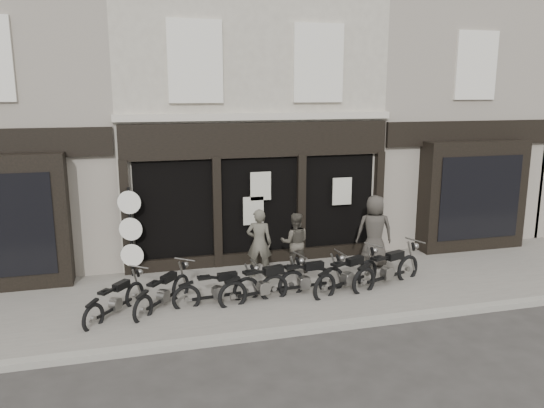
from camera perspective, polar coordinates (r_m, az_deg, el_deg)
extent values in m
plane|color=#2D2B28|center=(11.95, 2.12, -11.08)|extent=(90.00, 90.00, 0.00)
cube|color=#6A655D|center=(12.72, 0.90, -9.30)|extent=(30.00, 4.20, 0.12)
cube|color=gray|center=(10.84, 4.13, -13.25)|extent=(30.00, 0.25, 0.13)
cube|color=#BBB5A1|center=(16.82, -3.93, 10.02)|extent=(7.20, 6.00, 8.20)
cube|color=black|center=(13.85, -1.38, 6.91)|extent=(7.10, 0.18, 0.90)
cube|color=black|center=(14.22, -1.39, -0.92)|extent=(6.50, 0.10, 2.95)
cube|color=black|center=(14.50, -1.30, -5.91)|extent=(7.10, 0.20, 0.44)
cube|color=#BDB4A4|center=(13.84, -1.42, 9.40)|extent=(7.30, 0.22, 0.18)
cube|color=silver|center=(13.55, -8.26, 14.93)|extent=(1.35, 0.12, 2.00)
cube|color=black|center=(13.58, -8.28, 14.93)|extent=(1.05, 0.06, 1.70)
cube|color=silver|center=(14.31, 5.00, 14.85)|extent=(1.35, 0.12, 2.00)
cube|color=black|center=(14.34, 4.96, 14.85)|extent=(1.05, 0.06, 1.70)
cube|color=black|center=(13.75, -15.43, -1.60)|extent=(0.22, 0.22, 3.00)
cube|color=black|center=(13.91, -5.92, -1.06)|extent=(0.22, 0.22, 3.00)
cube|color=black|center=(14.44, 3.12, -0.52)|extent=(0.22, 0.22, 3.00)
cube|color=black|center=(15.31, 11.32, -0.02)|extent=(0.22, 0.22, 3.00)
cube|color=beige|center=(13.90, -1.23, 1.94)|extent=(0.55, 0.04, 0.75)
cube|color=beige|center=(14.66, 7.53, 1.37)|extent=(0.55, 0.04, 0.75)
cube|color=beige|center=(13.98, -2.02, -0.73)|extent=(0.55, 0.04, 0.75)
cube|color=gray|center=(16.77, -26.00, 8.84)|extent=(5.50, 6.00, 8.20)
cube|color=gray|center=(19.10, 15.39, 9.86)|extent=(5.50, 6.00, 8.20)
cube|color=black|center=(16.56, 20.76, 0.86)|extent=(3.20, 0.70, 3.20)
cube|color=black|center=(16.28, 21.47, 0.63)|extent=(2.60, 0.06, 2.40)
cube|color=black|center=(16.57, 20.62, 7.17)|extent=(5.40, 0.16, 0.70)
cube|color=silver|center=(16.55, 21.10, 13.73)|extent=(1.30, 0.10, 1.90)
cube|color=black|center=(16.58, 21.04, 13.73)|extent=(1.00, 0.06, 1.60)
torus|color=black|center=(12.18, -14.56, -9.49)|extent=(0.44, 0.53, 0.61)
torus|color=black|center=(11.26, -18.67, -11.56)|extent=(0.44, 0.53, 0.61)
cube|color=black|center=(11.72, -16.52, -10.65)|extent=(0.70, 0.87, 0.05)
cube|color=gray|center=(11.71, -16.48, -10.30)|extent=(0.26, 0.27, 0.23)
cube|color=black|center=(11.74, -15.91, -8.41)|extent=(0.38, 0.42, 0.15)
cube|color=black|center=(11.37, -17.52, -9.00)|extent=(0.31, 0.32, 0.05)
cylinder|color=gray|center=(12.12, -14.14, -6.58)|extent=(0.43, 0.35, 0.03)
torus|color=black|center=(12.36, -9.80, -8.88)|extent=(0.47, 0.54, 0.63)
torus|color=black|center=(11.36, -13.71, -10.99)|extent=(0.47, 0.54, 0.63)
cube|color=black|center=(11.86, -11.66, -10.06)|extent=(0.74, 0.88, 0.06)
cube|color=gray|center=(11.85, -11.62, -9.70)|extent=(0.27, 0.28, 0.24)
cube|color=black|center=(11.89, -11.06, -7.77)|extent=(0.40, 0.43, 0.16)
cube|color=black|center=(11.49, -12.59, -8.36)|extent=(0.32, 0.33, 0.06)
cylinder|color=gray|center=(12.32, -9.37, -5.91)|extent=(0.44, 0.37, 0.03)
torus|color=black|center=(12.05, -2.79, -9.26)|extent=(0.64, 0.15, 0.64)
torus|color=black|center=(11.72, -9.18, -10.04)|extent=(0.64, 0.15, 0.64)
cube|color=black|center=(11.88, -5.94, -9.83)|extent=(1.11, 0.17, 0.06)
cube|color=gray|center=(11.86, -5.86, -9.48)|extent=(0.24, 0.19, 0.24)
cube|color=black|center=(11.79, -4.83, -7.74)|extent=(0.45, 0.21, 0.16)
cube|color=black|center=(11.65, -7.33, -7.85)|extent=(0.30, 0.22, 0.06)
cylinder|color=gray|center=(11.90, -1.88, -6.37)|extent=(0.09, 0.54, 0.03)
torus|color=black|center=(12.31, 2.09, -8.65)|extent=(0.69, 0.25, 0.69)
torus|color=black|center=(11.69, -4.26, -9.84)|extent=(0.69, 0.25, 0.69)
cube|color=black|center=(12.00, -1.00, -9.42)|extent=(1.19, 0.32, 0.06)
cube|color=gray|center=(11.97, -0.91, -9.04)|extent=(0.28, 0.23, 0.26)
cube|color=black|center=(11.95, 0.13, -7.12)|extent=(0.49, 0.27, 0.17)
cube|color=black|center=(11.69, -2.35, -7.36)|extent=(0.34, 0.27, 0.06)
cylinder|color=gray|center=(12.20, 3.02, -5.51)|extent=(0.17, 0.58, 0.04)
torus|color=black|center=(12.64, 6.40, -8.19)|extent=(0.68, 0.16, 0.68)
torus|color=black|center=(12.08, 0.21, -9.09)|extent=(0.68, 0.16, 0.68)
cube|color=black|center=(12.35, 3.37, -8.82)|extent=(1.19, 0.17, 0.06)
cube|color=gray|center=(12.33, 3.46, -8.46)|extent=(0.26, 0.20, 0.26)
cube|color=black|center=(12.30, 4.51, -6.65)|extent=(0.47, 0.22, 0.17)
cube|color=black|center=(12.07, 2.10, -6.79)|extent=(0.32, 0.23, 0.06)
cylinder|color=gray|center=(12.53, 7.37, -5.22)|extent=(0.09, 0.58, 0.04)
torus|color=black|center=(13.20, 10.18, -7.38)|extent=(0.67, 0.38, 0.70)
torus|color=black|center=(12.14, 5.67, -8.99)|extent=(0.67, 0.38, 0.70)
cube|color=black|center=(12.67, 8.02, -8.33)|extent=(1.12, 0.57, 0.06)
cube|color=gray|center=(12.66, 8.09, -7.96)|extent=(0.30, 0.27, 0.27)
cube|color=black|center=(12.71, 8.88, -6.05)|extent=(0.50, 0.36, 0.17)
cube|color=black|center=(12.29, 7.13, -6.44)|extent=(0.37, 0.32, 0.06)
cylinder|color=gray|center=(13.16, 10.92, -4.37)|extent=(0.29, 0.55, 0.04)
torus|color=black|center=(13.69, 14.37, -6.80)|extent=(0.71, 0.35, 0.72)
torus|color=black|center=(12.60, 9.84, -8.26)|extent=(0.71, 0.35, 0.72)
cube|color=black|center=(13.15, 12.19, -7.68)|extent=(1.20, 0.50, 0.06)
cube|color=gray|center=(13.14, 12.27, -7.31)|extent=(0.31, 0.27, 0.28)
cube|color=black|center=(13.20, 13.09, -5.42)|extent=(0.52, 0.34, 0.18)
cube|color=black|center=(12.76, 11.34, -5.75)|extent=(0.37, 0.31, 0.06)
cylinder|color=gray|center=(13.66, 15.15, -3.80)|extent=(0.26, 0.59, 0.04)
imported|color=#4F4C41|center=(13.23, -1.39, -4.21)|extent=(0.73, 0.60, 1.73)
imported|color=#444037|center=(13.63, 2.48, -4.14)|extent=(0.88, 0.76, 1.55)
imported|color=#37332E|center=(14.21, 10.96, -2.88)|extent=(1.07, 0.84, 1.92)
cylinder|color=black|center=(13.99, -14.68, -7.81)|extent=(0.37, 0.37, 0.06)
cylinder|color=black|center=(13.65, -14.94, -3.21)|extent=(0.07, 0.07, 2.39)
cylinder|color=black|center=(13.43, -15.13, 0.18)|extent=(0.57, 0.19, 0.58)
cylinder|color=silver|center=(13.40, -15.13, 0.16)|extent=(0.57, 0.16, 0.58)
cylinder|color=black|center=(13.58, -14.97, -2.61)|extent=(0.57, 0.19, 0.58)
cylinder|color=silver|center=(13.55, -14.97, -2.63)|extent=(0.57, 0.16, 0.58)
cylinder|color=black|center=(13.76, -14.82, -5.33)|extent=(0.57, 0.19, 0.58)
cylinder|color=silver|center=(13.74, -14.82, -5.36)|extent=(0.57, 0.16, 0.58)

